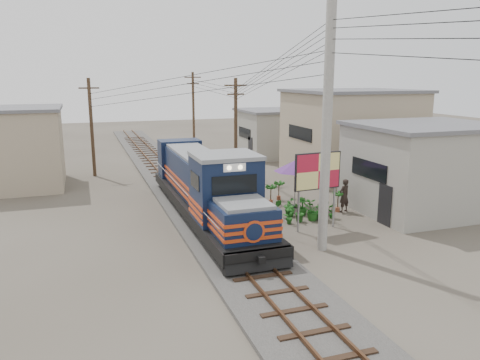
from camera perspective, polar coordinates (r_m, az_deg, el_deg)
name	(u,v)px	position (r m, az deg, el deg)	size (l,w,h in m)	color
ground	(239,255)	(19.26, -0.08, -9.15)	(120.00, 120.00, 0.00)	#473F35
ballast	(186,195)	(28.43, -6.59, -1.86)	(3.60, 70.00, 0.16)	#595651
track	(186,192)	(28.39, -6.60, -1.51)	(1.15, 70.00, 0.12)	#51331E
locomotive	(206,187)	(23.60, -4.22, -0.87)	(2.78, 15.11, 3.74)	black
utility_pole_main	(327,131)	(18.99, 10.52, 5.93)	(0.40, 0.40, 10.00)	#9E9B93
wooden_pole_mid	(236,127)	(32.78, -0.53, 6.53)	(1.60, 0.24, 7.00)	#4C3826
wooden_pole_far	(193,109)	(46.27, -5.70, 8.55)	(1.60, 0.24, 7.50)	#4C3826
wooden_pole_left	(92,126)	(35.11, -17.65, 6.35)	(1.60, 0.24, 7.00)	#4C3826
power_lines	(186,68)	(26.05, -6.59, 13.45)	(9.65, 19.00, 3.30)	black
shophouse_front	(425,167)	(26.80, 21.65, 1.43)	(7.35, 6.30, 4.70)	gray
shophouse_mid	(351,133)	(34.45, 13.35, 5.54)	(8.40, 7.35, 6.20)	tan
shophouse_back	(276,133)	(42.69, 4.40, 5.79)	(6.30, 6.30, 4.20)	gray
shophouse_left	(12,148)	(33.51, -26.01, 3.55)	(6.30, 6.30, 5.20)	tan
billboard	(318,173)	(21.91, 9.46, 0.85)	(2.40, 0.33, 3.71)	#99999E
market_umbrella	(296,166)	(25.63, 6.79, 1.72)	(3.12, 3.12, 2.66)	black
vendor	(344,196)	(25.52, 12.58, -1.86)	(0.66, 0.43, 1.80)	black
plant_nursery	(304,210)	(24.04, 7.80, -3.60)	(3.28, 2.03, 1.09)	#1E5A19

